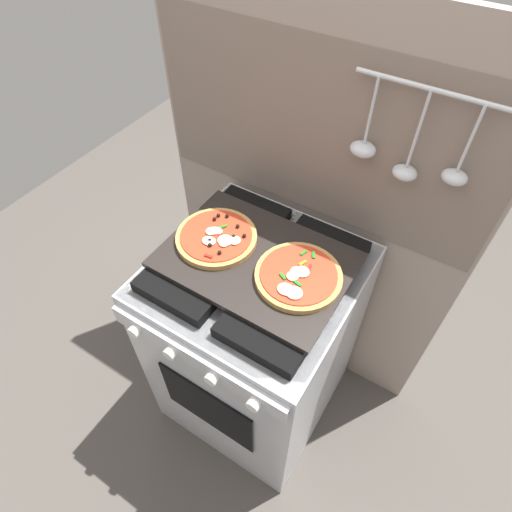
% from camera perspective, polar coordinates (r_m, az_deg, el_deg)
% --- Properties ---
extents(ground_plane, '(4.00, 4.00, 0.00)m').
position_cam_1_polar(ground_plane, '(2.03, 0.00, -17.49)').
color(ground_plane, '#4C4742').
extents(kitchen_backsplash, '(1.10, 0.09, 1.55)m').
position_cam_1_polar(kitchen_backsplash, '(1.54, 6.72, 4.50)').
color(kitchen_backsplash, gray).
rests_on(kitchen_backsplash, ground_plane).
extents(stove, '(0.60, 0.64, 0.90)m').
position_cam_1_polar(stove, '(1.63, -0.03, -11.15)').
color(stove, '#B7BABF').
rests_on(stove, ground_plane).
extents(baking_tray, '(0.54, 0.38, 0.02)m').
position_cam_1_polar(baking_tray, '(1.25, 0.00, -0.54)').
color(baking_tray, black).
rests_on(baking_tray, stove).
extents(pizza_left, '(0.24, 0.24, 0.03)m').
position_cam_1_polar(pizza_left, '(1.29, -5.18, 2.57)').
color(pizza_left, '#C18947').
rests_on(pizza_left, baking_tray).
extents(pizza_right, '(0.24, 0.24, 0.03)m').
position_cam_1_polar(pizza_right, '(1.19, 5.62, -2.66)').
color(pizza_right, '#C18947').
rests_on(pizza_right, baking_tray).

